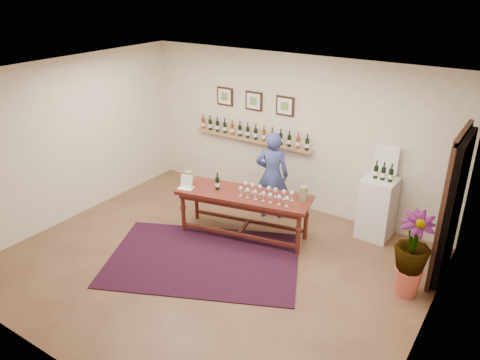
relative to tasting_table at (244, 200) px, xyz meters
The scene contains 14 objects.
ground 1.21m from the tasting_table, 86.35° to the right, with size 6.00×6.00×0.00m, color brown.
room_shell 2.38m from the tasting_table, 21.29° to the left, with size 6.00×6.00×6.00m.
rug 1.17m from the tasting_table, 96.28° to the right, with size 2.88×1.92×0.02m, color #3F0B13.
tasting_table is the anchor object (origin of this frame).
table_glasses 0.43m from the tasting_table, ahead, with size 1.24×0.29×0.17m, color silver, non-canonical shape.
table_bottles 0.52m from the tasting_table, behind, with size 0.28×0.16×0.30m, color black, non-canonical shape.
pitcher_left 1.01m from the tasting_table, 167.55° to the right, with size 0.15×0.15×0.23m, color olive, non-canonical shape.
pitcher_right 0.99m from the tasting_table, 17.90° to the left, with size 0.15×0.15×0.24m, color olive, non-canonical shape.
menu_card 1.00m from the tasting_table, 159.61° to the right, with size 0.25×0.18×0.22m, color white.
display_pedestal 2.18m from the tasting_table, 32.85° to the left, with size 0.52×0.52×1.03m, color silver.
pedestal_bottles 2.25m from the tasting_table, 32.05° to the left, with size 0.27×0.07×0.27m, color black, non-canonical shape.
info_sign 2.37m from the tasting_table, 37.11° to the left, with size 0.39×0.02×0.54m, color white.
potted_plant 2.71m from the tasting_table, ahead, with size 0.72×0.72×1.06m.
person 0.86m from the tasting_table, 87.58° to the left, with size 0.58×0.38×1.59m, color navy.
Camera 1 is at (3.65, -4.72, 4.01)m, focal length 35.00 mm.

